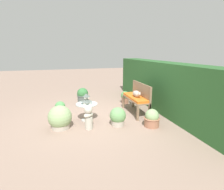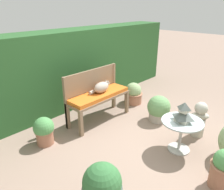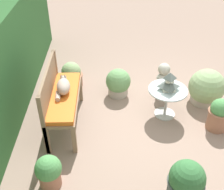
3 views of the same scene
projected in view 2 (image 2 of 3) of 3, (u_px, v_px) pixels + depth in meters
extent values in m
plane|color=gray|center=(151.00, 147.00, 3.50)|extent=(30.00, 30.00, 0.00)
cube|color=#285628|center=(62.00, 70.00, 4.64)|extent=(6.40, 0.70, 1.63)
cube|color=#7F664C|center=(81.00, 124.00, 3.70)|extent=(0.06, 0.06, 0.46)
cube|color=#7F664C|center=(127.00, 102.00, 4.52)|extent=(0.06, 0.06, 0.46)
cube|color=#7F664C|center=(68.00, 117.00, 3.93)|extent=(0.06, 0.06, 0.46)
cube|color=#7F664C|center=(114.00, 97.00, 4.76)|extent=(0.06, 0.06, 0.46)
cube|color=#7F664C|center=(99.00, 97.00, 4.13)|extent=(1.28, 0.43, 0.04)
cube|color=orange|center=(99.00, 95.00, 4.11)|extent=(1.23, 0.40, 0.07)
cube|color=#7F664C|center=(66.00, 104.00, 3.84)|extent=(0.06, 0.06, 0.98)
cube|color=#7F664C|center=(113.00, 86.00, 4.66)|extent=(0.06, 0.06, 0.98)
cube|color=#7F664C|center=(92.00, 80.00, 4.14)|extent=(1.23, 0.04, 0.41)
ellipsoid|color=#A89989|center=(101.00, 87.00, 4.10)|extent=(0.37, 0.23, 0.20)
sphere|color=#A89989|center=(107.00, 84.00, 4.22)|extent=(0.10, 0.10, 0.10)
cone|color=#A89989|center=(106.00, 80.00, 4.21)|extent=(0.04, 0.04, 0.05)
cone|color=#A89989|center=(108.00, 81.00, 4.18)|extent=(0.04, 0.04, 0.05)
cylinder|color=#A89989|center=(93.00, 92.00, 4.07)|extent=(0.20, 0.09, 0.07)
cylinder|color=#B7B7B2|center=(179.00, 149.00, 3.43)|extent=(0.34, 0.34, 0.02)
cylinder|color=#B7B7B2|center=(180.00, 136.00, 3.34)|extent=(0.04, 0.04, 0.50)
cylinder|color=silver|center=(182.00, 121.00, 3.24)|extent=(0.62, 0.62, 0.01)
torus|color=#B7B7B2|center=(182.00, 122.00, 3.24)|extent=(0.62, 0.62, 0.02)
cube|color=beige|center=(183.00, 119.00, 3.23)|extent=(0.19, 0.19, 0.06)
pyramid|color=#56605B|center=(183.00, 115.00, 3.20)|extent=(0.26, 0.26, 0.09)
cube|color=beige|center=(184.00, 110.00, 3.17)|extent=(0.12, 0.12, 0.05)
pyramid|color=#56605B|center=(185.00, 106.00, 3.14)|extent=(0.16, 0.16, 0.10)
cylinder|color=#B7B2A3|center=(198.00, 127.00, 3.74)|extent=(0.20, 0.20, 0.32)
ellipsoid|color=#B7B2A3|center=(200.00, 116.00, 3.66)|extent=(0.32, 0.34, 0.12)
sphere|color=#B7B2A3|center=(201.00, 108.00, 3.60)|extent=(0.21, 0.21, 0.21)
cylinder|color=#9E664C|center=(133.00, 98.00, 5.01)|extent=(0.39, 0.39, 0.24)
torus|color=#9E664C|center=(133.00, 94.00, 4.97)|extent=(0.43, 0.43, 0.03)
sphere|color=#89A870|center=(133.00, 90.00, 4.94)|extent=(0.36, 0.36, 0.36)
cylinder|color=#ADA393|center=(158.00, 115.00, 4.27)|extent=(0.35, 0.35, 0.21)
torus|color=#ADA393|center=(158.00, 111.00, 4.23)|extent=(0.39, 0.39, 0.03)
sphere|color=#66995B|center=(159.00, 107.00, 4.20)|extent=(0.44, 0.44, 0.44)
cylinder|color=#9E664C|center=(223.00, 176.00, 2.67)|extent=(0.31, 0.31, 0.34)
torus|color=#4C5651|center=(102.00, 188.00, 2.26)|extent=(0.43, 0.43, 0.03)
sphere|color=#336B38|center=(102.00, 182.00, 2.23)|extent=(0.41, 0.41, 0.41)
cylinder|color=#9E664C|center=(45.00, 137.00, 3.54)|extent=(0.27, 0.27, 0.25)
torus|color=#9E664C|center=(44.00, 131.00, 3.49)|extent=(0.31, 0.31, 0.03)
sphere|color=#4C8E4C|center=(44.00, 127.00, 3.47)|extent=(0.33, 0.33, 0.33)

